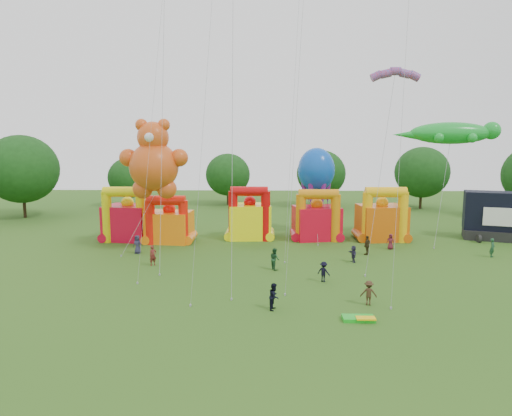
{
  "coord_description": "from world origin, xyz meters",
  "views": [
    {
      "loc": [
        -1.08,
        -22.65,
        11.29
      ],
      "look_at": [
        -2.18,
        18.0,
        5.22
      ],
      "focal_mm": 32.0,
      "sensor_mm": 36.0,
      "label": 1
    }
  ],
  "objects_px": {
    "gecko_kite": "(445,174)",
    "spectator_0": "(137,244)",
    "bouncy_castle_0": "(127,220)",
    "spectator_4": "(367,245)",
    "stage_trailer": "(506,217)",
    "teddy_bear_kite": "(151,175)",
    "bouncy_castle_2": "(250,218)",
    "octopus_kite": "(316,180)"
  },
  "relations": [
    {
      "from": "gecko_kite",
      "to": "spectator_0",
      "type": "distance_m",
      "value": 33.71
    },
    {
      "from": "gecko_kite",
      "to": "spectator_0",
      "type": "xyz_separation_m",
      "value": [
        -32.46,
        -6.12,
        -6.71
      ]
    },
    {
      "from": "bouncy_castle_0",
      "to": "spectator_4",
      "type": "relative_size",
      "value": 3.21
    },
    {
      "from": "stage_trailer",
      "to": "teddy_bear_kite",
      "type": "distance_m",
      "value": 39.58
    },
    {
      "from": "teddy_bear_kite",
      "to": "spectator_0",
      "type": "xyz_separation_m",
      "value": [
        -1.47,
        -0.49,
        -6.98
      ]
    },
    {
      "from": "gecko_kite",
      "to": "spectator_4",
      "type": "xyz_separation_m",
      "value": [
        -9.52,
        -6.05,
        -6.67
      ]
    },
    {
      "from": "bouncy_castle_2",
      "to": "spectator_4",
      "type": "height_order",
      "value": "bouncy_castle_2"
    },
    {
      "from": "stage_trailer",
      "to": "octopus_kite",
      "type": "distance_m",
      "value": 21.77
    },
    {
      "from": "octopus_kite",
      "to": "stage_trailer",
      "type": "bearing_deg",
      "value": -8.35
    },
    {
      "from": "gecko_kite",
      "to": "octopus_kite",
      "type": "distance_m",
      "value": 14.32
    },
    {
      "from": "bouncy_castle_0",
      "to": "stage_trailer",
      "type": "height_order",
      "value": "bouncy_castle_0"
    },
    {
      "from": "gecko_kite",
      "to": "stage_trailer",
      "type": "bearing_deg",
      "value": 9.89
    },
    {
      "from": "gecko_kite",
      "to": "octopus_kite",
      "type": "relative_size",
      "value": 1.28
    },
    {
      "from": "bouncy_castle_0",
      "to": "gecko_kite",
      "type": "bearing_deg",
      "value": -0.1
    },
    {
      "from": "stage_trailer",
      "to": "spectator_4",
      "type": "bearing_deg",
      "value": -156.7
    },
    {
      "from": "spectator_0",
      "to": "spectator_4",
      "type": "relative_size",
      "value": 0.96
    },
    {
      "from": "bouncy_castle_2",
      "to": "octopus_kite",
      "type": "height_order",
      "value": "octopus_kite"
    },
    {
      "from": "stage_trailer",
      "to": "teddy_bear_kite",
      "type": "bearing_deg",
      "value": -169.78
    },
    {
      "from": "octopus_kite",
      "to": "spectator_4",
      "type": "xyz_separation_m",
      "value": [
        4.05,
        -10.49,
        -5.62
      ]
    },
    {
      "from": "gecko_kite",
      "to": "spectator_4",
      "type": "distance_m",
      "value": 13.11
    },
    {
      "from": "teddy_bear_kite",
      "to": "bouncy_castle_2",
      "type": "bearing_deg",
      "value": 35.73
    },
    {
      "from": "spectator_0",
      "to": "spectator_4",
      "type": "bearing_deg",
      "value": 18.55
    },
    {
      "from": "spectator_0",
      "to": "spectator_4",
      "type": "height_order",
      "value": "spectator_4"
    },
    {
      "from": "bouncy_castle_0",
      "to": "spectator_4",
      "type": "bearing_deg",
      "value": -13.35
    },
    {
      "from": "gecko_kite",
      "to": "bouncy_castle_0",
      "type": "bearing_deg",
      "value": 179.9
    },
    {
      "from": "octopus_kite",
      "to": "spectator_0",
      "type": "distance_m",
      "value": 22.37
    },
    {
      "from": "stage_trailer",
      "to": "teddy_bear_kite",
      "type": "height_order",
      "value": "teddy_bear_kite"
    },
    {
      "from": "teddy_bear_kite",
      "to": "spectator_4",
      "type": "xyz_separation_m",
      "value": [
        21.46,
        -0.42,
        -6.94
      ]
    },
    {
      "from": "spectator_4",
      "to": "stage_trailer",
      "type": "bearing_deg",
      "value": 152.98
    },
    {
      "from": "teddy_bear_kite",
      "to": "octopus_kite",
      "type": "bearing_deg",
      "value": 30.04
    },
    {
      "from": "bouncy_castle_2",
      "to": "stage_trailer",
      "type": "distance_m",
      "value": 29.09
    },
    {
      "from": "bouncy_castle_0",
      "to": "teddy_bear_kite",
      "type": "height_order",
      "value": "teddy_bear_kite"
    },
    {
      "from": "gecko_kite",
      "to": "octopus_kite",
      "type": "xyz_separation_m",
      "value": [
        -13.57,
        4.44,
        -1.05
      ]
    },
    {
      "from": "spectator_0",
      "to": "octopus_kite",
      "type": "bearing_deg",
      "value": 47.59
    },
    {
      "from": "bouncy_castle_0",
      "to": "spectator_0",
      "type": "height_order",
      "value": "bouncy_castle_0"
    },
    {
      "from": "bouncy_castle_0",
      "to": "spectator_4",
      "type": "distance_m",
      "value": 26.53
    },
    {
      "from": "bouncy_castle_2",
      "to": "gecko_kite",
      "type": "bearing_deg",
      "value": -3.23
    },
    {
      "from": "stage_trailer",
      "to": "spectator_0",
      "type": "xyz_separation_m",
      "value": [
        -40.08,
        -7.45,
        -1.73
      ]
    },
    {
      "from": "bouncy_castle_2",
      "to": "spectator_0",
      "type": "xyz_separation_m",
      "value": [
        -10.99,
        -7.33,
        -1.42
      ]
    },
    {
      "from": "bouncy_castle_2",
      "to": "stage_trailer",
      "type": "relative_size",
      "value": 0.66
    },
    {
      "from": "spectator_0",
      "to": "spectator_4",
      "type": "distance_m",
      "value": 22.94
    },
    {
      "from": "spectator_4",
      "to": "gecko_kite",
      "type": "bearing_deg",
      "value": 162.12
    }
  ]
}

